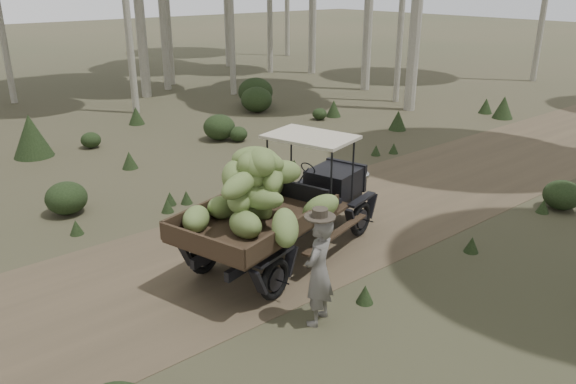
{
  "coord_description": "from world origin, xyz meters",
  "views": [
    {
      "loc": [
        -7.04,
        -7.51,
        4.67
      ],
      "look_at": [
        -1.21,
        -0.5,
        1.18
      ],
      "focal_mm": 35.0,
      "sensor_mm": 36.0,
      "label": 1
    }
  ],
  "objects": [
    {
      "name": "undergrowth",
      "position": [
        -2.12,
        2.13,
        0.51
      ],
      "size": [
        23.77,
        21.15,
        1.38
      ],
      "color": "#233319",
      "rests_on": "ground"
    },
    {
      "name": "dirt_track",
      "position": [
        0.0,
        0.0,
        0.0
      ],
      "size": [
        70.0,
        4.0,
        0.01
      ],
      "primitive_type": "cube",
      "color": "brown",
      "rests_on": "ground"
    },
    {
      "name": "ground",
      "position": [
        0.0,
        0.0,
        0.0
      ],
      "size": [
        120.0,
        120.0,
        0.0
      ],
      "primitive_type": "plane",
      "color": "#473D2B",
      "rests_on": "ground"
    },
    {
      "name": "banana_truck",
      "position": [
        -1.68,
        -0.61,
        1.32
      ],
      "size": [
        4.65,
        2.84,
        2.22
      ],
      "rotation": [
        0.0,
        0.0,
        0.27
      ],
      "color": "black",
      "rests_on": "ground"
    },
    {
      "name": "farmer",
      "position": [
        -2.27,
        -2.45,
        0.84
      ],
      "size": [
        0.7,
        0.59,
        1.77
      ],
      "rotation": [
        0.0,
        0.0,
        3.54
      ],
      "color": "#615E59",
      "rests_on": "ground"
    }
  ]
}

